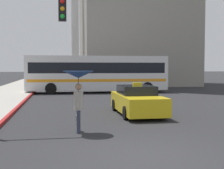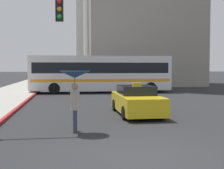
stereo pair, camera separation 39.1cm
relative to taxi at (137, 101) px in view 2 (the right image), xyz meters
The scene contains 5 objects.
ground_plane 7.05m from the taxi, 102.52° to the right, with size 300.00×300.00×0.00m, color #262628.
taxi is the anchor object (origin of this frame).
city_bus 13.25m from the taxi, 91.65° to the left, with size 12.42×2.82×3.26m.
pedestrian_with_umbrella 4.98m from the taxi, 128.58° to the right, with size 1.08×1.08×2.14m.
traffic_light 6.85m from the taxi, 148.67° to the right, with size 3.38×0.38×5.02m.
Camera 2 is at (-1.75, -7.75, 2.28)m, focal length 50.00 mm.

